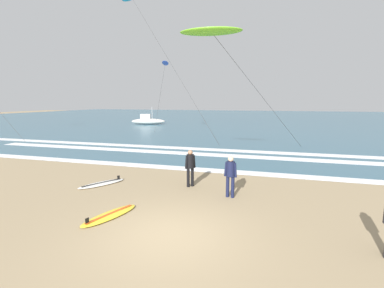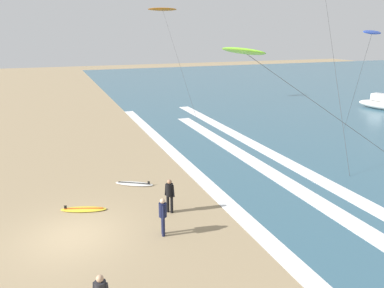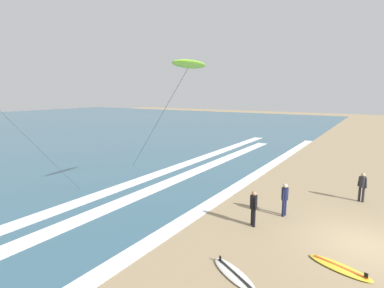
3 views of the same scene
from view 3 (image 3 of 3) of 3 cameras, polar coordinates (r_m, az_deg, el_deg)
name	(u,v)px [view 3 (image 3 of 3)]	position (r m, az deg, el deg)	size (l,w,h in m)	color
ground_plane	(365,245)	(14.03, 29.73, -16.22)	(160.00, 160.00, 0.00)	#9E8763
wave_foam_shoreline	(212,203)	(16.48, 3.76, -11.00)	(49.54, 0.87, 0.01)	white
wave_foam_mid_break	(153,189)	(18.83, -7.31, -8.38)	(39.71, 1.10, 0.01)	white
wave_foam_outer_break	(122,187)	(19.59, -13.04, -7.84)	(49.17, 1.07, 0.01)	white
surfer_left_far	(254,205)	(13.78, 11.51, -11.22)	(0.43, 0.41, 1.60)	black
surfer_mid_group	(362,184)	(18.75, 29.39, -6.66)	(0.32, 0.50, 1.60)	#232328
surfer_background_far	(285,197)	(15.19, 17.05, -9.46)	(0.52, 0.32, 1.60)	#141938
surfboard_foreground_flat	(234,274)	(10.73, 7.87, -23.04)	(1.59, 2.11, 0.25)	silver
surfboard_near_water	(340,267)	(12.01, 26.02, -20.15)	(1.23, 2.18, 0.25)	yellow
kite_lime_mid_center	(190,65)	(14.59, -0.45, 14.58)	(7.23, 9.64, 7.34)	#70C628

